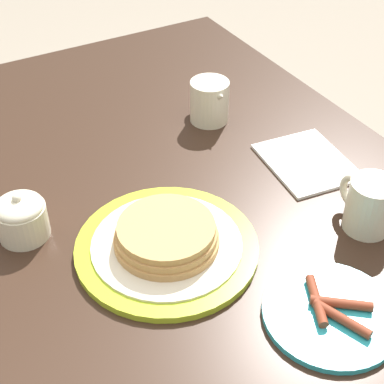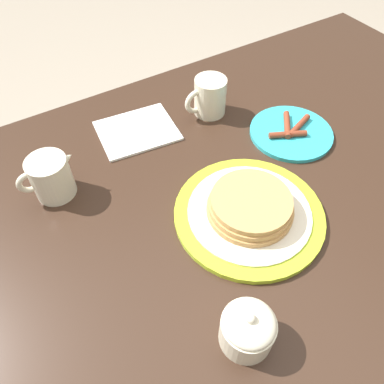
{
  "view_description": "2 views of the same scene",
  "coord_description": "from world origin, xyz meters",
  "px_view_note": "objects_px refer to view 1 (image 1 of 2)",
  "views": [
    {
      "loc": [
        -0.57,
        0.29,
        1.41
      ],
      "look_at": [
        0.1,
        -0.09,
        0.78
      ],
      "focal_mm": 55.0,
      "sensor_mm": 36.0,
      "label": 1
    },
    {
      "loc": [
        0.34,
        0.31,
        1.33
      ],
      "look_at": [
        0.1,
        -0.09,
        0.78
      ],
      "focal_mm": 35.0,
      "sensor_mm": 36.0,
      "label": 2
    }
  ],
  "objects_px": {
    "pancake_plate": "(164,242)",
    "napkin": "(307,162)",
    "side_plate_bacon": "(331,313)",
    "creamer_pitcher": "(210,100)",
    "sugar_bowl": "(21,217)",
    "coffee_mug": "(369,204)"
  },
  "relations": [
    {
      "from": "pancake_plate",
      "to": "napkin",
      "type": "distance_m",
      "value": 0.35
    },
    {
      "from": "pancake_plate",
      "to": "side_plate_bacon",
      "type": "height_order",
      "value": "pancake_plate"
    },
    {
      "from": "side_plate_bacon",
      "to": "creamer_pitcher",
      "type": "distance_m",
      "value": 0.54
    },
    {
      "from": "creamer_pitcher",
      "to": "sugar_bowl",
      "type": "bearing_deg",
      "value": 108.97
    },
    {
      "from": "coffee_mug",
      "to": "pancake_plate",
      "type": "bearing_deg",
      "value": 70.78
    },
    {
      "from": "side_plate_bacon",
      "to": "sugar_bowl",
      "type": "distance_m",
      "value": 0.49
    },
    {
      "from": "sugar_bowl",
      "to": "pancake_plate",
      "type": "bearing_deg",
      "value": -129.03
    },
    {
      "from": "pancake_plate",
      "to": "creamer_pitcher",
      "type": "distance_m",
      "value": 0.39
    },
    {
      "from": "pancake_plate",
      "to": "sugar_bowl",
      "type": "distance_m",
      "value": 0.23
    },
    {
      "from": "coffee_mug",
      "to": "creamer_pitcher",
      "type": "xyz_separation_m",
      "value": [
        0.4,
        0.06,
        -0.0
      ]
    },
    {
      "from": "coffee_mug",
      "to": "napkin",
      "type": "height_order",
      "value": "coffee_mug"
    },
    {
      "from": "side_plate_bacon",
      "to": "napkin",
      "type": "bearing_deg",
      "value": -33.0
    },
    {
      "from": "pancake_plate",
      "to": "coffee_mug",
      "type": "height_order",
      "value": "coffee_mug"
    },
    {
      "from": "coffee_mug",
      "to": "napkin",
      "type": "distance_m",
      "value": 0.19
    },
    {
      "from": "napkin",
      "to": "coffee_mug",
      "type": "bearing_deg",
      "value": 171.87
    },
    {
      "from": "coffee_mug",
      "to": "creamer_pitcher",
      "type": "height_order",
      "value": "creamer_pitcher"
    },
    {
      "from": "pancake_plate",
      "to": "side_plate_bacon",
      "type": "distance_m",
      "value": 0.27
    },
    {
      "from": "coffee_mug",
      "to": "side_plate_bacon",
      "type": "bearing_deg",
      "value": 124.91
    },
    {
      "from": "creamer_pitcher",
      "to": "napkin",
      "type": "height_order",
      "value": "creamer_pitcher"
    },
    {
      "from": "creamer_pitcher",
      "to": "coffee_mug",
      "type": "bearing_deg",
      "value": -172.15
    },
    {
      "from": "coffee_mug",
      "to": "creamer_pitcher",
      "type": "distance_m",
      "value": 0.41
    },
    {
      "from": "side_plate_bacon",
      "to": "coffee_mug",
      "type": "height_order",
      "value": "coffee_mug"
    }
  ]
}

